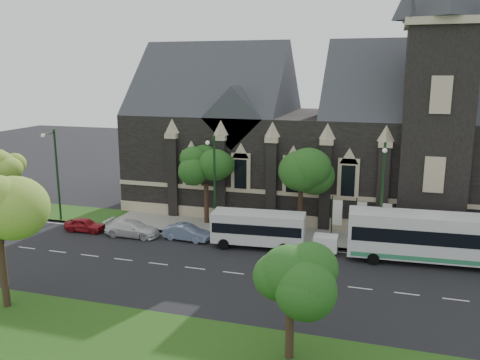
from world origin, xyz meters
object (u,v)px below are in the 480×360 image
at_px(shuttle_bus, 259,227).
at_px(sedan, 187,232).
at_px(tree_walk_right, 304,170).
at_px(banner_flag_left, 335,215).
at_px(banner_flag_right, 384,219).
at_px(tour_coach, 437,237).
at_px(tree_walk_far, 12,165).
at_px(street_lamp_far, 56,170).
at_px(car_far_white, 132,228).
at_px(tree_walk_left, 209,165).
at_px(tree_park_near, 2,206).
at_px(box_trailer, 326,243).
at_px(street_lamp_near, 382,192).
at_px(banner_flag_center, 359,217).
at_px(tree_park_east, 295,272).
at_px(car_far_red, 85,225).
at_px(car_far_black, 10,217).
at_px(street_lamp_mid, 214,181).

relative_size(shuttle_bus, sedan, 1.89).
height_order(tree_walk_right, sedan, tree_walk_right).
relative_size(banner_flag_left, banner_flag_right, 1.00).
relative_size(banner_flag_left, tour_coach, 0.30).
relative_size(tree_walk_far, sedan, 1.52).
height_order(street_lamp_far, car_far_white, street_lamp_far).
distance_m(tree_walk_left, banner_flag_right, 16.52).
bearing_deg(tree_park_near, car_far_white, 87.08).
bearing_deg(banner_flag_right, box_trailer, -145.52).
bearing_deg(street_lamp_near, car_far_white, -174.97).
bearing_deg(sedan, tree_park_near, 162.14).
distance_m(tree_walk_left, banner_flag_center, 14.58).
height_order(tree_walk_right, street_lamp_near, street_lamp_near).
xyz_separation_m(street_lamp_far, box_trailer, (25.90, -1.11, -4.28)).
relative_size(tree_park_east, car_far_white, 1.28).
xyz_separation_m(shuttle_bus, sedan, (-6.40, -0.11, -1.02)).
height_order(car_far_red, car_far_black, car_far_red).
distance_m(banner_flag_left, banner_flag_right, 4.00).
relative_size(street_lamp_far, sedan, 2.18).
bearing_deg(tree_park_east, tree_walk_far, 150.16).
relative_size(street_lamp_far, tour_coach, 0.68).
bearing_deg(tree_walk_left, car_far_white, -133.91).
relative_size(street_lamp_mid, sedan, 2.18).
bearing_deg(street_lamp_far, banner_flag_right, 3.60).
height_order(tree_walk_far, sedan, tree_walk_far).
relative_size(tree_walk_right, street_lamp_mid, 0.87).
distance_m(tree_walk_far, street_lamp_near, 37.95).
height_order(tree_walk_far, shuttle_bus, tree_walk_far).
bearing_deg(shuttle_bus, box_trailer, -2.85).
height_order(banner_flag_left, car_far_red, banner_flag_left).
distance_m(tree_walk_left, sedan, 7.12).
distance_m(street_lamp_near, car_far_white, 21.59).
height_order(street_lamp_mid, tour_coach, street_lamp_mid).
bearing_deg(car_far_black, car_far_red, -86.97).
xyz_separation_m(tree_park_near, sedan, (5.73, 14.46, -5.74)).
height_order(tree_walk_far, box_trailer, tree_walk_far).
height_order(tour_coach, car_far_white, tour_coach).
xyz_separation_m(tree_walk_right, tree_walk_left, (-9.01, -0.01, -0.08)).
xyz_separation_m(tree_walk_far, tour_coach, (42.02, -3.98, -2.54)).
bearing_deg(tree_walk_far, tour_coach, -5.40).
relative_size(tree_park_east, car_far_red, 1.70).
height_order(tour_coach, box_trailer, tour_coach).
xyz_separation_m(tree_park_east, tree_walk_far, (-34.00, 19.50, 0.00)).
relative_size(tree_walk_left, tree_walk_far, 1.22).
distance_m(tree_park_near, shuttle_bus, 19.54).
relative_size(banner_flag_left, car_far_red, 1.08).
xyz_separation_m(street_lamp_mid, shuttle_bus, (4.37, -1.30, -3.41)).
height_order(street_lamp_mid, banner_flag_right, street_lamp_mid).
height_order(tree_walk_left, tour_coach, tree_walk_left).
xyz_separation_m(tree_walk_left, street_lamp_far, (-14.20, -3.61, -0.62)).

